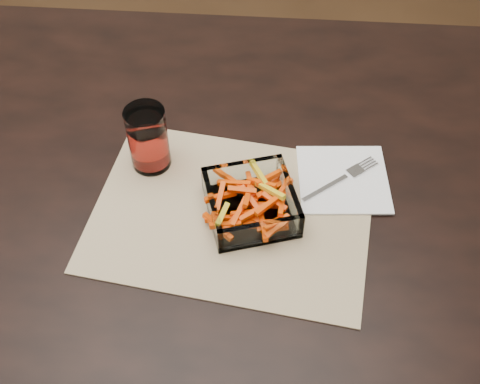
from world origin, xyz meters
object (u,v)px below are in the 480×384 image
Objects in this scene: glass_bowl at (251,204)px; tumbler at (148,140)px; dining_table at (169,194)px; fork at (342,178)px.

tumbler reaches higher than glass_bowl.
tumbler is at bearing -175.28° from dining_table.
tumbler is (-0.02, -0.00, 0.15)m from dining_table.
fork is (0.31, -0.02, 0.10)m from dining_table.
tumbler is 0.34m from fork.
glass_bowl reaches higher than dining_table.
glass_bowl is 1.28× the size of fork.
glass_bowl is at bearing -31.93° from dining_table.
dining_table is at bearing -132.34° from fork.
glass_bowl is at bearing -28.41° from tumbler.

